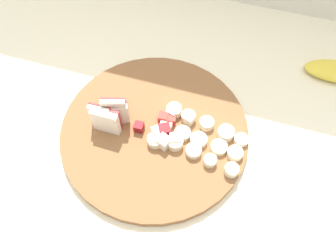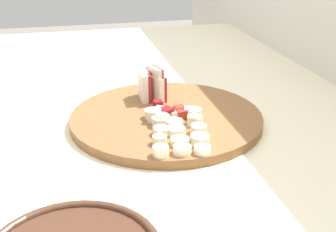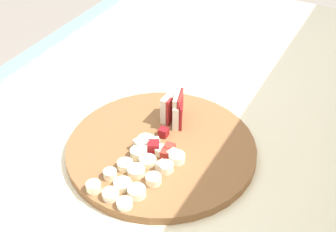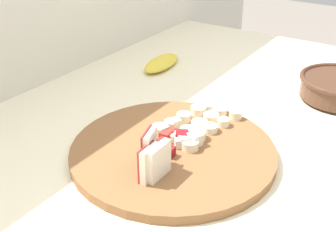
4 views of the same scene
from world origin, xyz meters
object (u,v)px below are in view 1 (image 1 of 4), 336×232
Objects in this scene: cutting_board at (155,131)px; apple_wedge_fan at (110,115)px; banana_slice_rows at (198,138)px; apple_dice_pile at (166,129)px.

cutting_board is 0.09m from apple_wedge_fan.
cutting_board is at bearing -179.41° from banana_slice_rows.
apple_wedge_fan is 0.39× the size of banana_slice_rows.
banana_slice_rows is at bearing 0.60° from apple_dice_pile.
apple_dice_pile is 0.06m from banana_slice_rows.
apple_dice_pile is (0.02, 0.00, 0.02)m from cutting_board.
apple_wedge_fan is at bearing -175.45° from banana_slice_rows.
apple_wedge_fan reaches higher than cutting_board.
cutting_board is 5.19× the size of apple_wedge_fan.
apple_dice_pile is 0.57× the size of banana_slice_rows.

